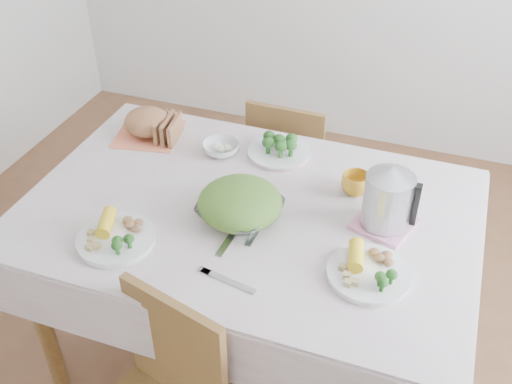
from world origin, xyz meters
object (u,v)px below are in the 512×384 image
(salad_bowl, at_px, (240,211))
(dining_table, at_px, (249,289))
(chair_far, at_px, (294,156))
(dinner_plate_left, at_px, (116,239))
(dinner_plate_right, at_px, (369,273))
(electric_kettle, at_px, (388,196))
(yellow_mug, at_px, (356,184))

(salad_bowl, bearing_deg, dining_table, 84.65)
(chair_far, xyz_separation_m, dinner_plate_left, (-0.27, -1.08, 0.31))
(dinner_plate_right, bearing_deg, electric_kettle, 89.79)
(chair_far, bearing_deg, dining_table, 95.67)
(yellow_mug, bearing_deg, dinner_plate_right, -71.98)
(dinner_plate_left, xyz_separation_m, dinner_plate_right, (0.77, 0.12, 0.00))
(salad_bowl, height_order, yellow_mug, yellow_mug)
(dinner_plate_right, height_order, electric_kettle, electric_kettle)
(salad_bowl, bearing_deg, yellow_mug, 39.15)
(dinner_plate_right, height_order, yellow_mug, yellow_mug)
(dining_table, relative_size, yellow_mug, 14.21)
(yellow_mug, bearing_deg, dinner_plate_left, -142.23)
(dinner_plate_left, bearing_deg, salad_bowl, 36.35)
(dining_table, bearing_deg, yellow_mug, 32.54)
(yellow_mug, xyz_separation_m, electric_kettle, (0.13, -0.14, 0.08))
(salad_bowl, xyz_separation_m, dinner_plate_left, (-0.32, -0.24, -0.02))
(chair_far, distance_m, yellow_mug, 0.77)
(chair_far, xyz_separation_m, yellow_mug, (0.38, -0.58, 0.34))
(salad_bowl, relative_size, dinner_plate_right, 1.04)
(dining_table, distance_m, chair_far, 0.79)
(dining_table, xyz_separation_m, yellow_mug, (0.32, 0.20, 0.43))
(salad_bowl, bearing_deg, dinner_plate_left, -143.65)
(dining_table, height_order, salad_bowl, salad_bowl)
(dinner_plate_left, height_order, dinner_plate_right, same)
(chair_far, distance_m, dinner_plate_right, 1.13)
(chair_far, distance_m, dinner_plate_left, 1.15)
(dinner_plate_right, bearing_deg, dinner_plate_left, -171.36)
(salad_bowl, height_order, dinner_plate_left, salad_bowl)
(yellow_mug, bearing_deg, dining_table, -147.46)
(salad_bowl, bearing_deg, electric_kettle, 15.53)
(dinner_plate_right, relative_size, yellow_mug, 2.52)
(electric_kettle, bearing_deg, salad_bowl, -166.28)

